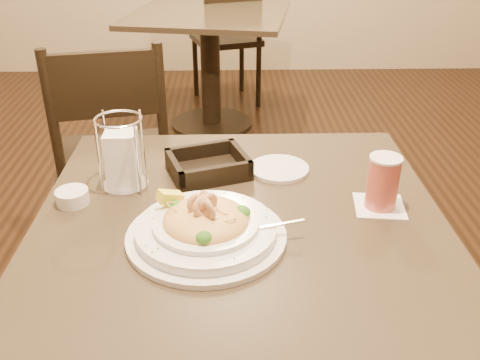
{
  "coord_description": "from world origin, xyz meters",
  "views": [
    {
      "loc": [
        -0.03,
        -1.0,
        1.36
      ],
      "look_at": [
        0.0,
        0.02,
        0.81
      ],
      "focal_mm": 40.0,
      "sensor_mm": 36.0,
      "label": 1
    }
  ],
  "objects_px": {
    "pasta_bowl": "(206,226)",
    "bread_basket": "(208,167)",
    "drink_glass": "(383,183)",
    "main_table": "(240,297)",
    "dining_chair_near": "(114,152)",
    "dining_chair_far": "(228,34)",
    "background_table": "(210,50)",
    "butter_ramekin": "(72,197)",
    "side_plate": "(279,169)",
    "napkin_caddy": "(122,157)"
  },
  "relations": [
    {
      "from": "background_table",
      "to": "dining_chair_near",
      "type": "xyz_separation_m",
      "value": [
        -0.33,
        -1.43,
        -0.0
      ]
    },
    {
      "from": "butter_ramekin",
      "to": "napkin_caddy",
      "type": "bearing_deg",
      "value": 37.05
    },
    {
      "from": "pasta_bowl",
      "to": "drink_glass",
      "type": "distance_m",
      "value": 0.41
    },
    {
      "from": "main_table",
      "to": "side_plate",
      "type": "relative_size",
      "value": 5.92
    },
    {
      "from": "napkin_caddy",
      "to": "butter_ramekin",
      "type": "distance_m",
      "value": 0.15
    },
    {
      "from": "dining_chair_near",
      "to": "dining_chair_far",
      "type": "distance_m",
      "value": 1.92
    },
    {
      "from": "main_table",
      "to": "dining_chair_far",
      "type": "xyz_separation_m",
      "value": [
        -0.01,
        2.7,
        -0.0
      ]
    },
    {
      "from": "dining_chair_far",
      "to": "bread_basket",
      "type": "relative_size",
      "value": 4.11
    },
    {
      "from": "dining_chair_near",
      "to": "dining_chair_far",
      "type": "bearing_deg",
      "value": -114.93
    },
    {
      "from": "dining_chair_far",
      "to": "side_plate",
      "type": "distance_m",
      "value": 2.49
    },
    {
      "from": "bread_basket",
      "to": "drink_glass",
      "type": "bearing_deg",
      "value": -23.61
    },
    {
      "from": "bread_basket",
      "to": "background_table",
      "type": "bearing_deg",
      "value": 91.44
    },
    {
      "from": "side_plate",
      "to": "butter_ramekin",
      "type": "distance_m",
      "value": 0.51
    },
    {
      "from": "dining_chair_near",
      "to": "butter_ramekin",
      "type": "height_order",
      "value": "dining_chair_near"
    },
    {
      "from": "background_table",
      "to": "side_plate",
      "type": "bearing_deg",
      "value": -83.51
    },
    {
      "from": "background_table",
      "to": "butter_ramekin",
      "type": "distance_m",
      "value": 2.23
    },
    {
      "from": "background_table",
      "to": "drink_glass",
      "type": "distance_m",
      "value": 2.29
    },
    {
      "from": "drink_glass",
      "to": "napkin_caddy",
      "type": "height_order",
      "value": "napkin_caddy"
    },
    {
      "from": "main_table",
      "to": "pasta_bowl",
      "type": "bearing_deg",
      "value": -130.79
    },
    {
      "from": "bread_basket",
      "to": "dining_chair_far",
      "type": "bearing_deg",
      "value": 88.61
    },
    {
      "from": "dining_chair_far",
      "to": "background_table",
      "type": "bearing_deg",
      "value": 57.87
    },
    {
      "from": "dining_chair_far",
      "to": "butter_ramekin",
      "type": "xyz_separation_m",
      "value": [
        -0.37,
        -2.63,
        0.25
      ]
    },
    {
      "from": "main_table",
      "to": "pasta_bowl",
      "type": "relative_size",
      "value": 2.46
    },
    {
      "from": "dining_chair_near",
      "to": "side_plate",
      "type": "distance_m",
      "value": 0.86
    },
    {
      "from": "drink_glass",
      "to": "butter_ramekin",
      "type": "bearing_deg",
      "value": 177.27
    },
    {
      "from": "main_table",
      "to": "background_table",
      "type": "distance_m",
      "value": 2.27
    },
    {
      "from": "pasta_bowl",
      "to": "bread_basket",
      "type": "height_order",
      "value": "pasta_bowl"
    },
    {
      "from": "dining_chair_far",
      "to": "pasta_bowl",
      "type": "xyz_separation_m",
      "value": [
        -0.06,
        -2.78,
        0.26
      ]
    },
    {
      "from": "main_table",
      "to": "drink_glass",
      "type": "distance_m",
      "value": 0.43
    },
    {
      "from": "dining_chair_near",
      "to": "pasta_bowl",
      "type": "distance_m",
      "value": 1.02
    },
    {
      "from": "dining_chair_far",
      "to": "main_table",
      "type": "bearing_deg",
      "value": 72.78
    },
    {
      "from": "dining_chair_far",
      "to": "drink_glass",
      "type": "height_order",
      "value": "dining_chair_far"
    },
    {
      "from": "dining_chair_near",
      "to": "drink_glass",
      "type": "distance_m",
      "value": 1.15
    },
    {
      "from": "dining_chair_far",
      "to": "drink_glass",
      "type": "relative_size",
      "value": 7.44
    },
    {
      "from": "dining_chair_near",
      "to": "dining_chair_far",
      "type": "height_order",
      "value": "same"
    },
    {
      "from": "dining_chair_far",
      "to": "drink_glass",
      "type": "distance_m",
      "value": 2.7
    },
    {
      "from": "dining_chair_near",
      "to": "bread_basket",
      "type": "relative_size",
      "value": 4.11
    },
    {
      "from": "background_table",
      "to": "dining_chair_near",
      "type": "height_order",
      "value": "dining_chair_near"
    },
    {
      "from": "pasta_bowl",
      "to": "main_table",
      "type": "bearing_deg",
      "value": 49.21
    },
    {
      "from": "background_table",
      "to": "bread_basket",
      "type": "distance_m",
      "value": 2.08
    },
    {
      "from": "background_table",
      "to": "bread_basket",
      "type": "bearing_deg",
      "value": -88.56
    },
    {
      "from": "background_table",
      "to": "napkin_caddy",
      "type": "relative_size",
      "value": 5.85
    },
    {
      "from": "background_table",
      "to": "pasta_bowl",
      "type": "xyz_separation_m",
      "value": [
        0.05,
        -2.35,
        0.26
      ]
    },
    {
      "from": "butter_ramekin",
      "to": "pasta_bowl",
      "type": "bearing_deg",
      "value": -25.79
    },
    {
      "from": "main_table",
      "to": "dining_chair_near",
      "type": "relative_size",
      "value": 0.97
    },
    {
      "from": "drink_glass",
      "to": "napkin_caddy",
      "type": "bearing_deg",
      "value": 169.13
    },
    {
      "from": "main_table",
      "to": "butter_ramekin",
      "type": "height_order",
      "value": "butter_ramekin"
    },
    {
      "from": "bread_basket",
      "to": "side_plate",
      "type": "xyz_separation_m",
      "value": [
        0.18,
        0.01,
        -0.01
      ]
    },
    {
      "from": "drink_glass",
      "to": "side_plate",
      "type": "bearing_deg",
      "value": 138.9
    },
    {
      "from": "main_table",
      "to": "napkin_caddy",
      "type": "distance_m",
      "value": 0.44
    }
  ]
}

